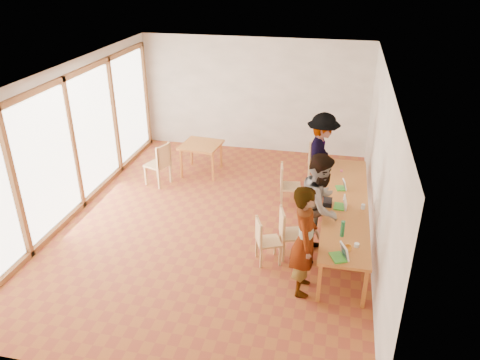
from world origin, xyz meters
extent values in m
plane|color=brown|center=(0.00, 0.00, 0.00)|extent=(8.00, 8.00, 0.00)
cube|color=white|center=(0.00, 4.00, 1.50)|extent=(6.00, 0.10, 3.00)
cube|color=white|center=(0.00, -4.00, 1.50)|extent=(6.00, 0.10, 3.00)
cube|color=white|center=(3.00, 0.00, 1.50)|extent=(0.10, 8.00, 3.00)
cube|color=white|center=(-2.96, 0.00, 1.50)|extent=(0.10, 8.00, 3.00)
cube|color=white|center=(0.00, 0.00, 3.02)|extent=(6.00, 8.00, 0.04)
cube|color=#C7662C|center=(2.50, -0.03, 0.72)|extent=(0.80, 4.00, 0.05)
cube|color=#C7662C|center=(2.16, -1.97, 0.35)|extent=(0.06, 0.06, 0.70)
cube|color=#C7662C|center=(2.16, 1.91, 0.35)|extent=(0.06, 0.06, 0.70)
cube|color=#C7662C|center=(2.84, -1.97, 0.35)|extent=(0.06, 0.06, 0.70)
cube|color=#C7662C|center=(2.84, 1.91, 0.35)|extent=(0.06, 0.06, 0.70)
cube|color=#C7662C|center=(-0.95, 2.19, 0.72)|extent=(0.90, 0.90, 0.05)
cube|color=#C7662C|center=(-1.34, 1.80, 0.35)|extent=(0.05, 0.05, 0.70)
cube|color=#C7662C|center=(-1.34, 2.58, 0.35)|extent=(0.05, 0.05, 0.70)
cube|color=#C7662C|center=(-0.56, 1.80, 0.35)|extent=(0.05, 0.05, 0.70)
cube|color=#C7662C|center=(-0.56, 2.58, 0.35)|extent=(0.05, 0.05, 0.70)
cube|color=#E2B271|center=(1.23, -1.09, 0.40)|extent=(0.52, 0.52, 0.04)
cube|color=#E2B271|center=(1.07, -1.16, 0.63)|extent=(0.19, 0.38, 0.41)
cube|color=#E2B271|center=(1.62, -0.82, 0.44)|extent=(0.53, 0.53, 0.04)
cube|color=#E2B271|center=(1.43, -0.88, 0.68)|extent=(0.16, 0.42, 0.45)
cube|color=#E2B271|center=(1.36, 1.01, 0.44)|extent=(0.49, 0.49, 0.04)
cube|color=#E2B271|center=(1.17, 0.98, 0.68)|extent=(0.11, 0.43, 0.45)
cube|color=#E2B271|center=(1.90, 2.41, 0.47)|extent=(0.56, 0.56, 0.04)
cube|color=#E2B271|center=(1.70, 2.46, 0.73)|extent=(0.15, 0.46, 0.48)
cube|color=#E2B271|center=(-1.77, 1.39, 0.48)|extent=(0.61, 0.61, 0.04)
cube|color=#E2B271|center=(-1.57, 1.31, 0.75)|extent=(0.21, 0.46, 0.49)
imported|color=gray|center=(1.89, -1.73, 0.93)|extent=(0.49, 0.71, 1.85)
imported|color=gray|center=(2.05, -0.63, 0.96)|extent=(0.96, 1.10, 1.92)
imported|color=gray|center=(1.94, 1.67, 0.94)|extent=(0.80, 1.27, 1.88)
cube|color=green|center=(2.40, -1.83, 0.76)|extent=(0.29, 0.33, 0.03)
cube|color=white|center=(2.49, -1.79, 0.86)|extent=(0.17, 0.26, 0.23)
cube|color=green|center=(2.38, -0.23, 0.76)|extent=(0.21, 0.28, 0.03)
cube|color=white|center=(2.48, -0.24, 0.86)|extent=(0.09, 0.25, 0.22)
cube|color=green|center=(2.38, 0.51, 0.76)|extent=(0.20, 0.25, 0.02)
cube|color=white|center=(2.46, 0.53, 0.84)|extent=(0.11, 0.21, 0.19)
imported|color=orange|center=(2.54, -1.60, 0.80)|extent=(0.12, 0.12, 0.09)
cylinder|color=#1B6237|center=(2.45, -1.20, 0.89)|extent=(0.07, 0.07, 0.28)
cylinder|color=silver|center=(2.80, -0.20, 0.80)|extent=(0.07, 0.07, 0.09)
cylinder|color=white|center=(2.68, -1.46, 0.78)|extent=(0.08, 0.08, 0.06)
cube|color=#D1416B|center=(2.39, 1.34, 0.76)|extent=(0.05, 0.10, 0.01)
cube|color=black|center=(2.17, -0.18, 0.80)|extent=(0.16, 0.26, 0.09)
camera|label=1|loc=(2.19, -7.82, 4.92)|focal=35.00mm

